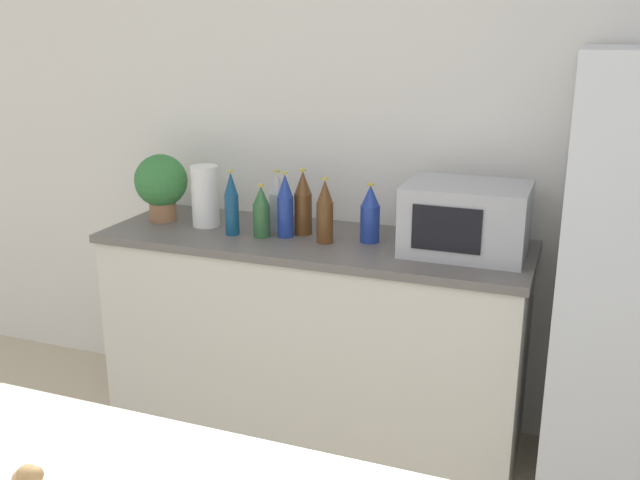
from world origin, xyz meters
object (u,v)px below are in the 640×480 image
paper_towel_roll (205,196)px  back_bottle_4 (261,212)px  back_bottle_1 (303,203)px  back_bottle_6 (285,206)px  back_bottle_2 (370,214)px  back_bottle_3 (232,204)px  microwave (466,219)px  back_bottle_0 (325,212)px  back_bottle_5 (277,202)px  potted_plant (161,183)px

paper_towel_roll → back_bottle_4: bearing=-12.6°
back_bottle_1 → back_bottle_6: (-0.06, -0.07, -0.00)m
back_bottle_1 → back_bottle_2: 0.31m
back_bottle_6 → back_bottle_4: bearing=-159.6°
back_bottle_3 → back_bottle_6: back_bottle_3 is taller
back_bottle_2 → back_bottle_4: size_ratio=1.09×
back_bottle_2 → back_bottle_3: 0.60m
back_bottle_6 → back_bottle_2: bearing=8.6°
microwave → back_bottle_0: 0.58m
paper_towel_roll → back_bottle_0: 0.60m
back_bottle_3 → back_bottle_6: size_ratio=1.00×
paper_towel_roll → back_bottle_2: size_ratio=1.10×
back_bottle_0 → back_bottle_4: back_bottle_0 is taller
back_bottle_3 → back_bottle_5: size_ratio=1.04×
back_bottle_2 → back_bottle_4: (-0.46, -0.09, -0.01)m
back_bottle_0 → back_bottle_6: back_bottle_6 is taller
back_bottle_0 → back_bottle_6: bearing=173.4°
microwave → back_bottle_4: bearing=-174.4°
microwave → back_bottle_3: 1.00m
back_bottle_1 → back_bottle_4: bearing=-146.0°
potted_plant → back_bottle_0: size_ratio=1.12×
potted_plant → microwave: (1.41, 0.00, -0.04)m
back_bottle_6 → back_bottle_5: bearing=133.2°
potted_plant → back_bottle_6: (0.64, -0.05, -0.04)m
potted_plant → back_bottle_4: size_ratio=1.35×
back_bottle_3 → back_bottle_6: bearing=12.6°
microwave → back_bottle_5: microwave is taller
paper_towel_roll → back_bottle_3: (0.18, -0.09, -0.00)m
paper_towel_roll → back_bottle_4: (0.31, -0.07, -0.03)m
potted_plant → back_bottle_2: 1.01m
microwave → back_bottle_0: microwave is taller
back_bottle_1 → microwave: bearing=-1.4°
paper_towel_roll → back_bottle_5: (0.34, 0.04, -0.01)m
potted_plant → back_bottle_3: potted_plant is taller
back_bottle_0 → back_bottle_3: size_ratio=0.97×
potted_plant → back_bottle_3: size_ratio=1.09×
back_bottle_1 → back_bottle_5: size_ratio=1.05×
potted_plant → microwave: potted_plant is taller
paper_towel_roll → back_bottle_6: (0.41, -0.03, -0.00)m
back_bottle_3 → back_bottle_4: 0.14m
potted_plant → back_bottle_6: 0.65m
back_bottle_2 → back_bottle_6: 0.37m
paper_towel_roll → back_bottle_1: size_ratio=0.96×
back_bottle_1 → back_bottle_5: (-0.13, 0.01, -0.01)m
back_bottle_0 → back_bottle_2: back_bottle_0 is taller
paper_towel_roll → potted_plant: bearing=177.1°
back_bottle_1 → back_bottle_2: bearing=-2.2°
paper_towel_roll → microwave: size_ratio=0.58×
back_bottle_4 → back_bottle_5: bearing=76.5°
potted_plant → back_bottle_4: bearing=-8.5°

